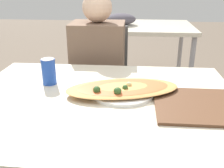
# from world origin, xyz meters

# --- Properties ---
(dining_table) EXTENTS (1.18, 0.90, 0.74)m
(dining_table) POSITION_xyz_m (0.00, 0.00, 0.67)
(dining_table) COLOR beige
(dining_table) RESTS_ON ground_plane
(chair_far_seated) EXTENTS (0.40, 0.40, 0.89)m
(chair_far_seated) POSITION_xyz_m (-0.11, 0.78, 0.51)
(chair_far_seated) COLOR #4C4C4C
(chair_far_seated) RESTS_ON ground_plane
(person_seated) EXTENTS (0.34, 0.29, 1.14)m
(person_seated) POSITION_xyz_m (-0.11, 0.66, 0.67)
(person_seated) COLOR #2D2D38
(person_seated) RESTS_ON ground_plane
(pizza_main) EXTENTS (0.54, 0.34, 0.06)m
(pizza_main) POSITION_xyz_m (0.08, 0.06, 0.76)
(pizza_main) COLOR white
(pizza_main) RESTS_ON dining_table
(soda_can) EXTENTS (0.07, 0.07, 0.12)m
(soda_can) POSITION_xyz_m (-0.27, 0.14, 0.80)
(soda_can) COLOR #1E47B2
(soda_can) RESTS_ON dining_table
(serving_tray) EXTENTS (0.43, 0.32, 0.01)m
(serving_tray) POSITION_xyz_m (0.44, -0.04, 0.74)
(serving_tray) COLOR brown
(serving_tray) RESTS_ON dining_table
(background_table) EXTENTS (1.10, 0.80, 0.86)m
(background_table) POSITION_xyz_m (0.16, 1.87, 0.68)
(background_table) COLOR beige
(background_table) RESTS_ON ground_plane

